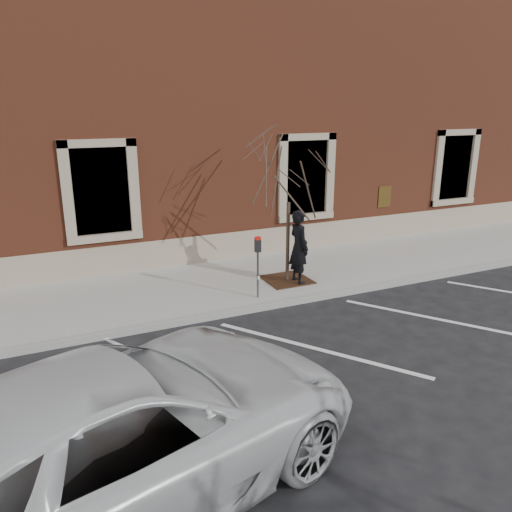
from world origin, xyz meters
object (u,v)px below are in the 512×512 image
parking_meter (258,256)px  white_truck (118,432)px  man (299,247)px  sapling (289,180)px

parking_meter → white_truck: white_truck is taller
man → white_truck: (-5.37, -5.31, -0.21)m
sapling → white_truck: size_ratio=0.59×
man → white_truck: bearing=133.9°
parking_meter → sapling: bearing=14.2°
man → white_truck: man is taller
parking_meter → man: bearing=1.2°
sapling → white_truck: bearing=-132.9°
parking_meter → sapling: (1.19, 0.77, 1.57)m
parking_meter → sapling: 2.12m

